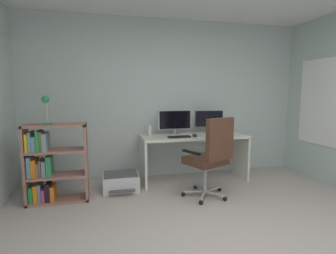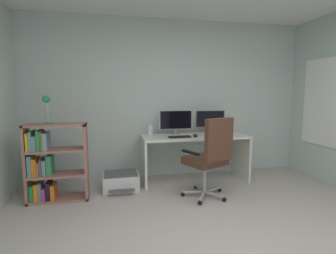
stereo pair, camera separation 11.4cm
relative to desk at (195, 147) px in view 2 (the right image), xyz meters
The scene contains 11 objects.
wall_back 0.94m from the desk, 126.66° to the left, with size 4.72×0.10×2.63m, color silver.
desk is the anchor object (origin of this frame).
monitor_main 0.52m from the desk, 149.34° to the left, with size 0.56×0.18×0.40m.
monitor_secondary 0.55m from the desk, 26.86° to the left, with size 0.48×0.18×0.38m.
keyboard 0.37m from the desk, 153.98° to the right, with size 0.34×0.13×0.02m, color black.
computer_mouse 0.24m from the desk, 105.11° to the right, with size 0.06×0.10×0.03m, color black.
desktop_speaker 0.76m from the desk, behind, with size 0.07×0.07×0.17m, color silver.
office_chair 0.78m from the desk, 92.10° to the right, with size 0.65×0.68×1.11m.
bookshelf 2.15m from the desk, 169.91° to the right, with size 0.77×0.31×1.03m.
desk_lamp 2.27m from the desk, 169.90° to the right, with size 0.12×0.11×0.37m.
printer 1.28m from the desk, behind, with size 0.52×0.48×0.26m.
Camera 2 is at (-0.98, -1.90, 1.44)m, focal length 28.76 mm.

